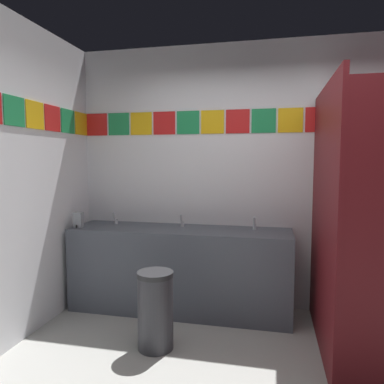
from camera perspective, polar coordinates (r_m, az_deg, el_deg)
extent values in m
cube|color=silver|center=(3.83, 11.12, 2.41)|extent=(3.94, 0.08, 2.74)
cube|color=red|center=(4.26, -14.77, 10.24)|extent=(0.24, 0.01, 0.24)
cube|color=#1E8C4C|center=(4.15, -11.49, 10.46)|extent=(0.24, 0.01, 0.24)
cube|color=yellow|center=(4.05, -8.03, 10.64)|extent=(0.24, 0.01, 0.24)
cube|color=red|center=(3.96, -4.40, 10.79)|extent=(0.24, 0.01, 0.24)
cube|color=#1E8C4C|center=(3.90, -0.64, 10.91)|extent=(0.24, 0.01, 0.24)
cube|color=yellow|center=(3.85, 3.25, 10.98)|extent=(0.24, 0.01, 0.24)
cube|color=red|center=(3.81, 7.22, 11.00)|extent=(0.24, 0.01, 0.24)
cube|color=#1E8C4C|center=(3.80, 11.25, 10.97)|extent=(0.24, 0.01, 0.24)
cube|color=yellow|center=(3.80, 15.28, 10.88)|extent=(0.24, 0.01, 0.24)
cube|color=red|center=(3.82, 19.29, 10.75)|extent=(0.24, 0.01, 0.24)
cube|color=#1E8C4C|center=(3.86, 23.23, 10.56)|extent=(0.24, 0.01, 0.24)
cube|color=yellow|center=(3.92, 27.07, 10.34)|extent=(0.24, 0.01, 0.24)
cube|color=#1E8C4C|center=(3.33, -26.26, 11.39)|extent=(0.01, 0.24, 0.24)
cube|color=yellow|center=(3.54, -23.55, 11.08)|extent=(0.01, 0.24, 0.24)
cube|color=red|center=(3.76, -21.15, 10.79)|extent=(0.01, 0.24, 0.24)
cube|color=#1E8C4C|center=(3.98, -19.01, 10.51)|extent=(0.01, 0.24, 0.24)
cube|color=yellow|center=(4.21, -17.11, 10.25)|extent=(0.01, 0.24, 0.24)
cube|color=#4C515B|center=(3.78, -1.92, -12.15)|extent=(2.22, 0.57, 0.85)
cube|color=#4C515B|center=(3.94, -0.94, -5.66)|extent=(2.22, 0.03, 0.08)
cylinder|color=white|center=(3.90, -12.70, -6.11)|extent=(0.34, 0.34, 0.10)
cylinder|color=white|center=(3.65, -2.05, -6.74)|extent=(0.34, 0.34, 0.10)
cylinder|color=white|center=(3.55, 9.71, -7.18)|extent=(0.34, 0.34, 0.10)
cylinder|color=silver|center=(4.01, -11.87, -4.62)|extent=(0.04, 0.04, 0.05)
cylinder|color=silver|center=(3.96, -12.19, -3.74)|extent=(0.02, 0.06, 0.09)
cylinder|color=silver|center=(3.77, -1.52, -5.13)|extent=(0.04, 0.04, 0.05)
cylinder|color=silver|center=(3.71, -1.71, -4.20)|extent=(0.02, 0.06, 0.09)
cylinder|color=silver|center=(3.67, 9.84, -5.50)|extent=(0.04, 0.04, 0.05)
cylinder|color=silver|center=(3.61, 9.82, -4.55)|extent=(0.02, 0.06, 0.09)
cube|color=gray|center=(3.89, -17.48, -4.23)|extent=(0.09, 0.07, 0.16)
cylinder|color=black|center=(3.87, -17.79, -5.20)|extent=(0.02, 0.02, 0.03)
cube|color=maroon|center=(3.13, 20.16, -3.91)|extent=(0.04, 1.42, 2.14)
cylinder|color=silver|center=(2.45, 22.84, -3.90)|extent=(0.02, 0.02, 0.10)
cylinder|color=white|center=(3.72, 26.73, -16.59)|extent=(0.38, 0.38, 0.40)
torus|color=white|center=(3.65, 26.86, -13.45)|extent=(0.39, 0.39, 0.05)
cube|color=white|center=(3.80, 26.16, -10.25)|extent=(0.34, 0.17, 0.34)
cylinder|color=#333338|center=(3.12, -5.79, -18.40)|extent=(0.29, 0.29, 0.60)
cylinder|color=#262628|center=(3.00, -5.84, -12.78)|extent=(0.30, 0.30, 0.04)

